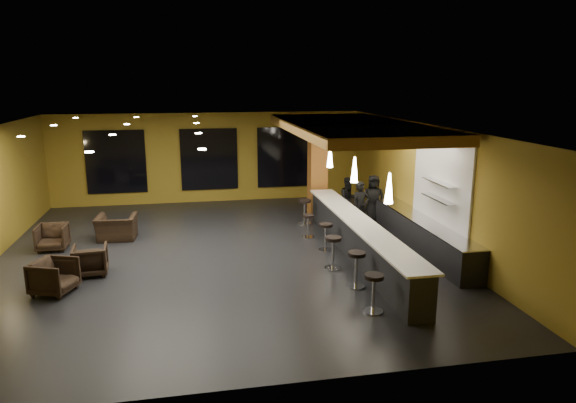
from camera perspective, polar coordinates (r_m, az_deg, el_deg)
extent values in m
cube|color=black|center=(14.50, -7.45, -5.99)|extent=(12.00, 13.00, 0.10)
cube|color=black|center=(13.74, -7.91, 8.32)|extent=(12.00, 13.00, 0.10)
cube|color=olive|center=(20.45, -8.76, 4.84)|extent=(12.00, 0.10, 3.50)
cube|color=olive|center=(7.75, -4.77, -9.30)|extent=(12.00, 0.10, 3.50)
cube|color=olive|center=(15.54, 15.20, 1.85)|extent=(0.10, 13.00, 3.50)
cube|color=#A47130|center=(15.47, 7.02, 8.19)|extent=(3.60, 8.00, 0.28)
cube|color=black|center=(20.53, -18.57, 4.19)|extent=(2.20, 0.06, 2.40)
cube|color=black|center=(20.35, -8.74, 4.66)|extent=(2.20, 0.06, 2.40)
cube|color=black|center=(20.67, -0.38, 4.95)|extent=(2.20, 0.06, 2.40)
cube|color=white|center=(14.58, 16.64, 2.02)|extent=(0.06, 3.20, 2.40)
cube|color=black|center=(14.05, 7.80, -4.27)|extent=(0.60, 8.00, 1.00)
cube|color=silver|center=(13.90, 7.87, -2.21)|extent=(0.78, 8.10, 0.05)
cube|color=black|center=(15.25, 14.35, -3.44)|extent=(0.70, 6.00, 0.86)
cube|color=silver|center=(15.12, 14.45, -1.79)|extent=(0.72, 6.00, 0.03)
cube|color=silver|center=(14.42, 16.40, 0.29)|extent=(0.30, 1.50, 0.03)
cube|color=silver|center=(14.33, 16.52, 2.04)|extent=(0.30, 1.50, 0.03)
cube|color=#915420|center=(18.06, 3.30, 3.86)|extent=(0.60, 0.60, 3.50)
cone|color=white|center=(11.77, 11.17, 1.45)|extent=(0.20, 0.20, 0.70)
cone|color=white|center=(14.08, 7.40, 3.53)|extent=(0.20, 0.20, 0.70)
cone|color=white|center=(16.44, 4.69, 5.01)|extent=(0.20, 0.20, 0.70)
imported|color=black|center=(16.36, 8.05, -0.60)|extent=(0.65, 0.49, 1.63)
imported|color=black|center=(17.55, 6.76, 0.22)|extent=(0.82, 0.68, 1.53)
imported|color=black|center=(17.45, 9.44, 0.25)|extent=(0.90, 0.69, 1.64)
imported|color=black|center=(12.87, -24.56, -7.60)|extent=(1.10, 1.09, 0.78)
imported|color=black|center=(13.71, -21.11, -6.09)|extent=(0.87, 0.89, 0.75)
imported|color=black|center=(16.06, -24.71, -3.63)|extent=(0.81, 0.83, 0.75)
imported|color=black|center=(16.39, -18.51, -2.76)|extent=(1.21, 1.08, 0.74)
cylinder|color=silver|center=(11.11, 9.41, -11.94)|extent=(0.42, 0.42, 0.03)
cylinder|color=silver|center=(10.95, 9.48, -10.17)|extent=(0.07, 0.07, 0.74)
cylinder|color=black|center=(10.80, 9.56, -8.22)|extent=(0.40, 0.40, 0.08)
cylinder|color=silver|center=(12.29, 7.54, -9.30)|extent=(0.43, 0.43, 0.03)
cylinder|color=silver|center=(12.15, 7.59, -7.63)|extent=(0.08, 0.08, 0.76)
cylinder|color=black|center=(12.01, 7.65, -5.79)|extent=(0.41, 0.41, 0.09)
cylinder|color=silver|center=(13.34, 4.98, -7.38)|extent=(0.43, 0.43, 0.03)
cylinder|color=silver|center=(13.21, 5.02, -5.82)|extent=(0.08, 0.08, 0.76)
cylinder|color=black|center=(13.08, 5.05, -4.13)|extent=(0.41, 0.41, 0.09)
cylinder|color=silver|center=(14.69, 4.18, -5.38)|extent=(0.40, 0.40, 0.03)
cylinder|color=silver|center=(14.58, 4.20, -4.06)|extent=(0.07, 0.07, 0.70)
cylinder|color=black|center=(14.47, 4.23, -2.63)|extent=(0.38, 0.38, 0.08)
cylinder|color=silver|center=(15.84, 2.26, -3.96)|extent=(0.36, 0.36, 0.03)
cylinder|color=silver|center=(15.74, 2.27, -2.84)|extent=(0.06, 0.06, 0.64)
cylinder|color=black|center=(15.65, 2.28, -1.63)|extent=(0.35, 0.35, 0.07)
cylinder|color=silver|center=(17.24, 1.84, -2.50)|extent=(0.43, 0.43, 0.03)
cylinder|color=silver|center=(17.14, 1.85, -1.26)|extent=(0.08, 0.08, 0.76)
cylinder|color=black|center=(17.04, 1.86, 0.07)|extent=(0.41, 0.41, 0.09)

